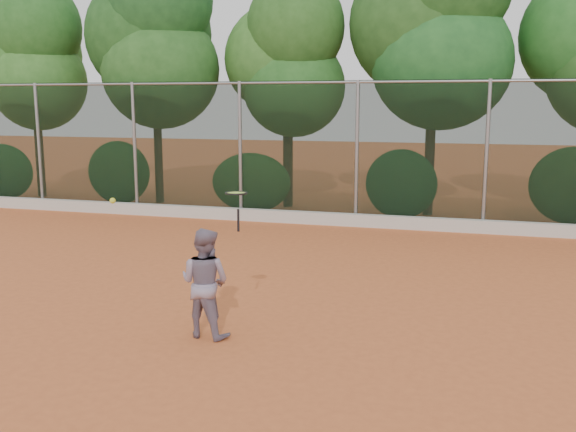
# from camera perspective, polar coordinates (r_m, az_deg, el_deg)

# --- Properties ---
(ground) EXTENTS (80.00, 80.00, 0.00)m
(ground) POSITION_cam_1_polar(r_m,az_deg,el_deg) (9.29, -1.73, -8.66)
(ground) COLOR #CB6130
(ground) RESTS_ON ground
(concrete_curb) EXTENTS (24.00, 0.20, 0.30)m
(concrete_curb) POSITION_cam_1_polar(r_m,az_deg,el_deg) (15.69, 5.91, -0.36)
(concrete_curb) COLOR beige
(concrete_curb) RESTS_ON ground
(tennis_player) EXTENTS (0.76, 0.64, 1.42)m
(tennis_player) POSITION_cam_1_polar(r_m,az_deg,el_deg) (8.32, -7.39, -5.89)
(tennis_player) COLOR gray
(tennis_player) RESTS_ON ground
(chainlink_fence) EXTENTS (24.09, 0.09, 3.50)m
(chainlink_fence) POSITION_cam_1_polar(r_m,az_deg,el_deg) (15.65, 6.14, 5.92)
(chainlink_fence) COLOR black
(chainlink_fence) RESTS_ON ground
(foliage_backdrop) EXTENTS (23.70, 3.63, 7.55)m
(foliage_backdrop) POSITION_cam_1_polar(r_m,az_deg,el_deg) (17.71, 5.66, 14.65)
(foliage_backdrop) COLOR #48331B
(foliage_backdrop) RESTS_ON ground
(tennis_racket) EXTENTS (0.30, 0.30, 0.51)m
(tennis_racket) POSITION_cam_1_polar(r_m,az_deg,el_deg) (7.90, -4.61, 1.76)
(tennis_racket) COLOR black
(tennis_racket) RESTS_ON ground
(tennis_ball_in_flight) EXTENTS (0.07, 0.07, 0.07)m
(tennis_ball_in_flight) POSITION_cam_1_polar(r_m,az_deg,el_deg) (8.29, -15.33, 1.32)
(tennis_ball_in_flight) COLOR #CCD630
(tennis_ball_in_flight) RESTS_ON ground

